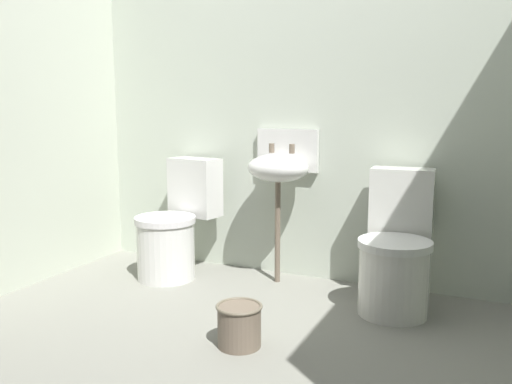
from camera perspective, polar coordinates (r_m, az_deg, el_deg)
The scene contains 6 objects.
ground_plane at distance 2.79m, azimuth -2.48°, elevation -16.04°, with size 3.53×2.62×0.08m, color gray.
wall_back at distance 3.60m, azimuth 5.99°, elevation 9.99°, with size 3.53×0.10×2.40m, color #B7BFAE.
toilet_left at distance 3.69m, azimuth -8.53°, elevation -3.85°, with size 0.48×0.65×0.78m.
toilet_right at distance 3.16m, azimuth 14.51°, elevation -6.30°, with size 0.43×0.62×0.78m.
sink at distance 3.47m, azimuth 2.50°, elevation 2.67°, with size 0.42×0.35×0.99m.
bucket at distance 2.67m, azimuth -1.77°, elevation -13.75°, with size 0.23×0.23×0.21m.
Camera 1 is at (1.16, -2.24, 1.15)m, focal length 38.07 mm.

